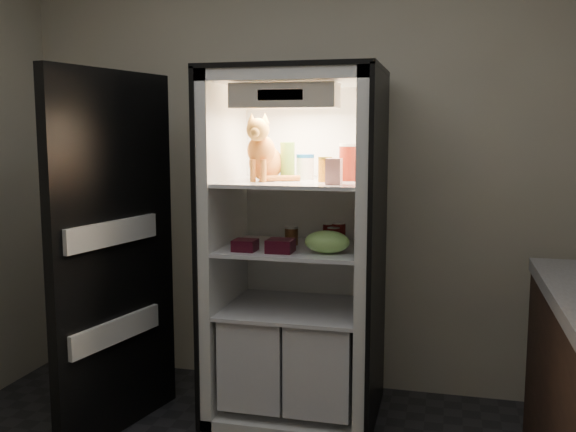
{
  "coord_description": "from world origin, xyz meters",
  "views": [
    {
      "loc": [
        0.78,
        -1.95,
        1.55
      ],
      "look_at": [
        -0.04,
        1.32,
        1.1
      ],
      "focal_mm": 40.0,
      "sensor_mm": 36.0,
      "label": 1
    }
  ],
  "objects_px": {
    "soda_can_b": "(339,235)",
    "grape_bag": "(327,242)",
    "salsa_jar": "(325,169)",
    "condiment_jar": "(291,235)",
    "tabby_cat": "(264,155)",
    "cream_carton": "(334,172)",
    "soda_can_c": "(333,239)",
    "pepper_jar": "(350,162)",
    "berry_box_right": "(280,246)",
    "parmesan_shaker": "(288,161)",
    "soda_can_a": "(329,234)",
    "berry_box_left": "(245,245)",
    "refrigerator": "(297,271)",
    "mayo_tub": "(305,167)"
  },
  "relations": [
    {
      "from": "condiment_jar",
      "to": "parmesan_shaker",
      "type": "bearing_deg",
      "value": -167.45
    },
    {
      "from": "tabby_cat",
      "to": "soda_can_a",
      "type": "relative_size",
      "value": 3.05
    },
    {
      "from": "grape_bag",
      "to": "berry_box_right",
      "type": "xyz_separation_m",
      "value": [
        -0.23,
        -0.03,
        -0.02
      ]
    },
    {
      "from": "grape_bag",
      "to": "berry_box_right",
      "type": "height_order",
      "value": "grape_bag"
    },
    {
      "from": "soda_can_a",
      "to": "refrigerator",
      "type": "bearing_deg",
      "value": -171.4
    },
    {
      "from": "salsa_jar",
      "to": "condiment_jar",
      "type": "height_order",
      "value": "salsa_jar"
    },
    {
      "from": "refrigerator",
      "to": "cream_carton",
      "type": "bearing_deg",
      "value": -44.42
    },
    {
      "from": "salsa_jar",
      "to": "soda_can_b",
      "type": "height_order",
      "value": "salsa_jar"
    },
    {
      "from": "soda_can_a",
      "to": "mayo_tub",
      "type": "bearing_deg",
      "value": 165.39
    },
    {
      "from": "mayo_tub",
      "to": "refrigerator",
      "type": "bearing_deg",
      "value": -115.06
    },
    {
      "from": "tabby_cat",
      "to": "soda_can_a",
      "type": "xyz_separation_m",
      "value": [
        0.33,
        0.11,
        -0.42
      ]
    },
    {
      "from": "soda_can_b",
      "to": "condiment_jar",
      "type": "bearing_deg",
      "value": 173.15
    },
    {
      "from": "soda_can_a",
      "to": "berry_box_left",
      "type": "xyz_separation_m",
      "value": [
        -0.38,
        -0.27,
        -0.03
      ]
    },
    {
      "from": "tabby_cat",
      "to": "cream_carton",
      "type": "bearing_deg",
      "value": -20.86
    },
    {
      "from": "berry_box_right",
      "to": "parmesan_shaker",
      "type": "bearing_deg",
      "value": 94.61
    },
    {
      "from": "soda_can_c",
      "to": "cream_carton",
      "type": "bearing_deg",
      "value": -80.57
    },
    {
      "from": "mayo_tub",
      "to": "berry_box_left",
      "type": "relative_size",
      "value": 1.16
    },
    {
      "from": "soda_can_c",
      "to": "condiment_jar",
      "type": "height_order",
      "value": "soda_can_c"
    },
    {
      "from": "tabby_cat",
      "to": "salsa_jar",
      "type": "relative_size",
      "value": 2.77
    },
    {
      "from": "tabby_cat",
      "to": "soda_can_b",
      "type": "relative_size",
      "value": 2.66
    },
    {
      "from": "berry_box_left",
      "to": "soda_can_a",
      "type": "bearing_deg",
      "value": 35.11
    },
    {
      "from": "tabby_cat",
      "to": "cream_carton",
      "type": "height_order",
      "value": "tabby_cat"
    },
    {
      "from": "soda_can_b",
      "to": "grape_bag",
      "type": "distance_m",
      "value": 0.16
    },
    {
      "from": "soda_can_b",
      "to": "berry_box_left",
      "type": "distance_m",
      "value": 0.49
    },
    {
      "from": "refrigerator",
      "to": "berry_box_right",
      "type": "height_order",
      "value": "refrigerator"
    },
    {
      "from": "parmesan_shaker",
      "to": "berry_box_right",
      "type": "bearing_deg",
      "value": -85.39
    },
    {
      "from": "mayo_tub",
      "to": "condiment_jar",
      "type": "distance_m",
      "value": 0.38
    },
    {
      "from": "berry_box_left",
      "to": "tabby_cat",
      "type": "bearing_deg",
      "value": 71.86
    },
    {
      "from": "refrigerator",
      "to": "soda_can_a",
      "type": "height_order",
      "value": "refrigerator"
    },
    {
      "from": "grape_bag",
      "to": "berry_box_left",
      "type": "relative_size",
      "value": 1.96
    },
    {
      "from": "soda_can_c",
      "to": "tabby_cat",
      "type": "bearing_deg",
      "value": 176.11
    },
    {
      "from": "cream_carton",
      "to": "berry_box_left",
      "type": "xyz_separation_m",
      "value": [
        -0.46,
        -0.01,
        -0.38
      ]
    },
    {
      "from": "soda_can_a",
      "to": "salsa_jar",
      "type": "bearing_deg",
      "value": -91.28
    },
    {
      "from": "grape_bag",
      "to": "berry_box_left",
      "type": "height_order",
      "value": "grape_bag"
    },
    {
      "from": "berry_box_right",
      "to": "soda_can_a",
      "type": "bearing_deg",
      "value": 52.93
    },
    {
      "from": "pepper_jar",
      "to": "cream_carton",
      "type": "distance_m",
      "value": 0.27
    },
    {
      "from": "soda_can_c",
      "to": "soda_can_a",
      "type": "bearing_deg",
      "value": 110.62
    },
    {
      "from": "soda_can_c",
      "to": "condiment_jar",
      "type": "xyz_separation_m",
      "value": [
        -0.25,
        0.09,
        -0.01
      ]
    },
    {
      "from": "salsa_jar",
      "to": "soda_can_b",
      "type": "xyz_separation_m",
      "value": [
        0.07,
        0.03,
        -0.35
      ]
    },
    {
      "from": "grape_bag",
      "to": "condiment_jar",
      "type": "bearing_deg",
      "value": 140.95
    },
    {
      "from": "grape_bag",
      "to": "berry_box_right",
      "type": "distance_m",
      "value": 0.24
    },
    {
      "from": "soda_can_a",
      "to": "berry_box_left",
      "type": "height_order",
      "value": "soda_can_a"
    },
    {
      "from": "tabby_cat",
      "to": "soda_can_c",
      "type": "distance_m",
      "value": 0.57
    },
    {
      "from": "condiment_jar",
      "to": "mayo_tub",
      "type": "bearing_deg",
      "value": 53.68
    },
    {
      "from": "soda_can_b",
      "to": "berry_box_right",
      "type": "height_order",
      "value": "soda_can_b"
    },
    {
      "from": "parmesan_shaker",
      "to": "salsa_jar",
      "type": "height_order",
      "value": "parmesan_shaker"
    },
    {
      "from": "tabby_cat",
      "to": "condiment_jar",
      "type": "height_order",
      "value": "tabby_cat"
    },
    {
      "from": "tabby_cat",
      "to": "soda_can_c",
      "type": "height_order",
      "value": "tabby_cat"
    },
    {
      "from": "parmesan_shaker",
      "to": "pepper_jar",
      "type": "distance_m",
      "value": 0.33
    },
    {
      "from": "condiment_jar",
      "to": "grape_bag",
      "type": "bearing_deg",
      "value": -39.05
    }
  ]
}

